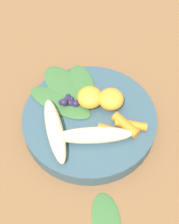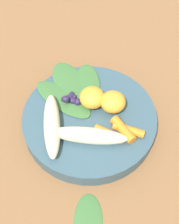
# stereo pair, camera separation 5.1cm
# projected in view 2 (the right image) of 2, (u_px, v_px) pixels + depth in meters

# --- Properties ---
(ground_plane) EXTENTS (2.40, 2.40, 0.00)m
(ground_plane) POSITION_uv_depth(u_px,v_px,m) (90.00, 124.00, 0.59)
(ground_plane) COLOR brown
(bowl) EXTENTS (0.26, 0.26, 0.03)m
(bowl) POSITION_uv_depth(u_px,v_px,m) (90.00, 120.00, 0.58)
(bowl) COLOR #385666
(bowl) RESTS_ON ground_plane
(banana_peeled_left) EXTENTS (0.14, 0.08, 0.03)m
(banana_peeled_left) POSITION_uv_depth(u_px,v_px,m) (89.00, 136.00, 0.52)
(banana_peeled_left) COLOR beige
(banana_peeled_left) RESTS_ON bowl
(banana_peeled_right) EXTENTS (0.10, 0.13, 0.03)m
(banana_peeled_right) POSITION_uv_depth(u_px,v_px,m) (52.00, 125.00, 0.53)
(banana_peeled_right) COLOR beige
(banana_peeled_right) RESTS_ON bowl
(orange_segment_near) EXTENTS (0.05, 0.05, 0.04)m
(orange_segment_near) POSITION_uv_depth(u_px,v_px,m) (92.00, 98.00, 0.57)
(orange_segment_near) COLOR #F4A833
(orange_segment_near) RESTS_ON bowl
(orange_segment_far) EXTENTS (0.05, 0.05, 0.04)m
(orange_segment_far) POSITION_uv_depth(u_px,v_px,m) (113.00, 102.00, 0.56)
(orange_segment_far) COLOR #F4A833
(orange_segment_far) RESTS_ON bowl
(carrot_front) EXTENTS (0.06, 0.02, 0.02)m
(carrot_front) POSITION_uv_depth(u_px,v_px,m) (109.00, 134.00, 0.53)
(carrot_front) COLOR orange
(carrot_front) RESTS_ON bowl
(carrot_mid_left) EXTENTS (0.06, 0.04, 0.02)m
(carrot_mid_left) POSITION_uv_depth(u_px,v_px,m) (123.00, 130.00, 0.54)
(carrot_mid_left) COLOR orange
(carrot_mid_left) RESTS_ON bowl
(carrot_mid_right) EXTENTS (0.06, 0.02, 0.01)m
(carrot_mid_right) POSITION_uv_depth(u_px,v_px,m) (129.00, 129.00, 0.54)
(carrot_mid_right) COLOR orange
(carrot_mid_right) RESTS_ON bowl
(blueberry_pile) EXTENTS (0.04, 0.04, 0.03)m
(blueberry_pile) POSITION_uv_depth(u_px,v_px,m) (71.00, 99.00, 0.58)
(blueberry_pile) COLOR #2D234C
(blueberry_pile) RESTS_ON bowl
(coconut_shred_patch) EXTENTS (0.04, 0.04, 0.00)m
(coconut_shred_patch) POSITION_uv_depth(u_px,v_px,m) (83.00, 96.00, 0.59)
(coconut_shred_patch) COLOR white
(coconut_shred_patch) RESTS_ON bowl
(kale_leaf_left) EXTENTS (0.10, 0.12, 0.01)m
(kale_leaf_left) POSITION_uv_depth(u_px,v_px,m) (88.00, 84.00, 0.61)
(kale_leaf_left) COLOR #3D7038
(kale_leaf_left) RESTS_ON bowl
(kale_leaf_right) EXTENTS (0.15, 0.13, 0.01)m
(kale_leaf_right) POSITION_uv_depth(u_px,v_px,m) (71.00, 84.00, 0.61)
(kale_leaf_right) COLOR #3D7038
(kale_leaf_right) RESTS_ON bowl
(kale_leaf_rear) EXTENTS (0.14, 0.08, 0.01)m
(kale_leaf_rear) POSITION_uv_depth(u_px,v_px,m) (63.00, 99.00, 0.58)
(kale_leaf_rear) COLOR #3D7038
(kale_leaf_rear) RESTS_ON bowl
(kale_leaf_stray) EXTENTS (0.08, 0.10, 0.01)m
(kale_leaf_stray) POSITION_uv_depth(u_px,v_px,m) (88.00, 220.00, 0.48)
(kale_leaf_stray) COLOR #3D7038
(kale_leaf_stray) RESTS_ON ground_plane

